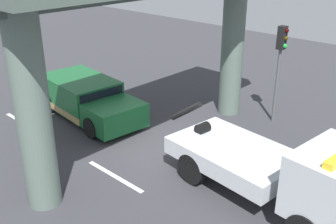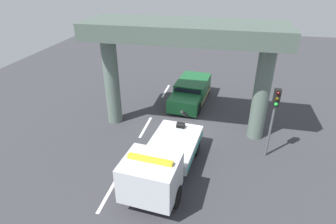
% 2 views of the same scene
% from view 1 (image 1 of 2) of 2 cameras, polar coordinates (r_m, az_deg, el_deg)
% --- Properties ---
extents(ground_plane, '(60.00, 40.00, 0.10)m').
position_cam_1_polar(ground_plane, '(14.42, -0.53, -5.77)').
color(ground_plane, '#38383D').
extents(lane_stripe_west, '(2.60, 0.16, 0.01)m').
position_cam_1_polar(lane_stripe_west, '(17.65, -20.15, -1.40)').
color(lane_stripe_west, silver).
rests_on(lane_stripe_west, ground).
extents(lane_stripe_mid, '(2.60, 0.16, 0.01)m').
position_cam_1_polar(lane_stripe_mid, '(13.07, -7.63, -9.10)').
color(lane_stripe_mid, silver).
rests_on(lane_stripe_mid, ground).
extents(tow_truck_white, '(7.34, 2.95, 2.46)m').
position_cam_1_polar(tow_truck_white, '(11.39, 17.11, -8.24)').
color(tow_truck_white, silver).
rests_on(tow_truck_white, ground).
extents(towed_van_green, '(5.38, 2.66, 1.58)m').
position_cam_1_polar(towed_van_green, '(17.21, -11.43, 1.80)').
color(towed_van_green, '#195B2D').
rests_on(towed_van_green, ground).
extents(traffic_light_near, '(0.39, 0.32, 3.97)m').
position_cam_1_polar(traffic_light_near, '(16.35, 15.84, 8.09)').
color(traffic_light_near, '#515456').
rests_on(traffic_light_near, ground).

